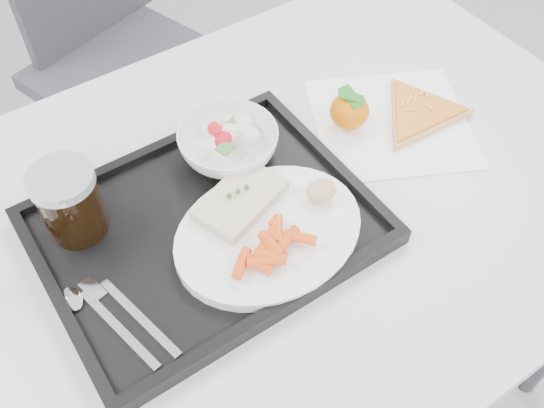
{
  "coord_description": "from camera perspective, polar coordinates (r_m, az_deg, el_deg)",
  "views": [
    {
      "loc": [
        -0.3,
        -0.17,
        1.45
      ],
      "look_at": [
        -0.0,
        0.28,
        0.77
      ],
      "focal_mm": 40.0,
      "sensor_mm": 36.0,
      "label": 1
    }
  ],
  "objects": [
    {
      "name": "carrot_pile",
      "position": [
        0.79,
        -0.05,
        -4.05
      ],
      "size": [
        0.13,
        0.08,
        0.02
      ],
      "color": "#E34B13",
      "rests_on": "dinner_plate"
    },
    {
      "name": "napkin",
      "position": [
        1.02,
        11.12,
        7.5
      ],
      "size": [
        0.33,
        0.33,
        0.0
      ],
      "color": "white",
      "rests_on": "table"
    },
    {
      "name": "salad_bowl",
      "position": [
        0.92,
        -4.13,
        5.72
      ],
      "size": [
        0.15,
        0.15,
        0.05
      ],
      "color": "white",
      "rests_on": "tray"
    },
    {
      "name": "pizza_slice",
      "position": [
        1.04,
        13.74,
        8.36
      ],
      "size": [
        0.26,
        0.26,
        0.02
      ],
      "color": "tan",
      "rests_on": "napkin"
    },
    {
      "name": "table",
      "position": [
        0.95,
        -0.71,
        -2.33
      ],
      "size": [
        1.2,
        0.8,
        0.75
      ],
      "color": "silver",
      "rests_on": "ground"
    },
    {
      "name": "bread_roll",
      "position": [
        0.85,
        4.62,
        1.25
      ],
      "size": [
        0.05,
        0.05,
        0.03
      ],
      "color": "tan",
      "rests_on": "dinner_plate"
    },
    {
      "name": "fish_fillet",
      "position": [
        0.84,
        -3.01,
        0.43
      ],
      "size": [
        0.15,
        0.11,
        0.02
      ],
      "color": "beige",
      "rests_on": "dinner_plate"
    },
    {
      "name": "chair",
      "position": [
        1.62,
        -14.79,
        15.69
      ],
      "size": [
        0.53,
        0.53,
        0.93
      ],
      "color": "#323238",
      "rests_on": "ground"
    },
    {
      "name": "dinner_plate",
      "position": [
        0.83,
        -0.33,
        -2.8
      ],
      "size": [
        0.27,
        0.27,
        0.02
      ],
      "color": "white",
      "rests_on": "tray"
    },
    {
      "name": "tray",
      "position": [
        0.86,
        -6.2,
        -2.24
      ],
      "size": [
        0.45,
        0.35,
        0.03
      ],
      "color": "black",
      "rests_on": "table"
    },
    {
      "name": "cola_glass",
      "position": [
        0.85,
        -18.52,
        0.26
      ],
      "size": [
        0.09,
        0.09,
        0.11
      ],
      "color": "black",
      "rests_on": "tray"
    },
    {
      "name": "salad_contents",
      "position": [
        0.92,
        -3.38,
        6.84
      ],
      "size": [
        0.08,
        0.07,
        0.03
      ],
      "color": "red",
      "rests_on": "salad_bowl"
    },
    {
      "name": "tangerine",
      "position": [
        0.98,
        7.3,
        8.71
      ],
      "size": [
        0.08,
        0.08,
        0.07
      ],
      "color": "orange",
      "rests_on": "napkin"
    },
    {
      "name": "cutlery",
      "position": [
        0.8,
        -15.26,
        -9.75
      ],
      "size": [
        0.1,
        0.17,
        0.01
      ],
      "color": "silver",
      "rests_on": "tray"
    }
  ]
}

